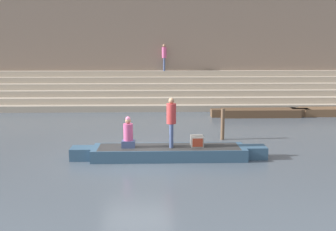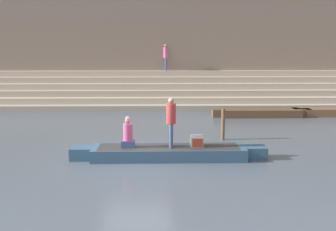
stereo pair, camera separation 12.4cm
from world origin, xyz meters
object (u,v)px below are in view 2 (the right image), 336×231
object	(u,v)px
mooring_post	(223,124)
rowboat_main	(169,152)
tv_set	(197,141)
person_standing	(171,119)
person_on_steps	(166,55)
moored_boat_shore	(261,113)
person_rowing	(128,135)

from	to	relation	value
mooring_post	rowboat_main	bearing A→B (deg)	-130.11
rowboat_main	mooring_post	bearing A→B (deg)	48.57
mooring_post	tv_set	bearing A→B (deg)	-116.41
person_standing	tv_set	size ratio (longest dim) A/B	3.61
rowboat_main	tv_set	bearing A→B (deg)	1.08
rowboat_main	person_on_steps	distance (m)	14.08
moored_boat_shore	person_on_steps	size ratio (longest dim) A/B	3.07
rowboat_main	moored_boat_shore	xyz separation A→B (m)	(5.40, 8.27, 0.00)
person_rowing	person_on_steps	xyz separation A→B (m)	(1.53, 13.76, 2.44)
person_standing	person_rowing	xyz separation A→B (m)	(-1.49, 0.02, -0.56)
tv_set	rowboat_main	bearing A→B (deg)	-178.96
person_on_steps	person_rowing	bearing A→B (deg)	167.73
mooring_post	person_on_steps	xyz separation A→B (m)	(-2.24, 10.94, 2.64)
person_standing	mooring_post	xyz separation A→B (m)	(2.27, 2.84, -0.76)
person_rowing	moored_boat_shore	bearing A→B (deg)	35.52
rowboat_main	tv_set	world-z (taller)	tv_set
tv_set	mooring_post	world-z (taller)	mooring_post
tv_set	person_rowing	bearing A→B (deg)	-179.67
moored_boat_shore	person_on_steps	world-z (taller)	person_on_steps
person_rowing	mooring_post	distance (m)	4.71
rowboat_main	tv_set	xyz separation A→B (m)	(0.99, 0.04, 0.38)
person_rowing	tv_set	world-z (taller)	person_rowing
rowboat_main	person_standing	world-z (taller)	person_standing
moored_boat_shore	mooring_post	size ratio (longest dim) A/B	4.18
rowboat_main	person_rowing	world-z (taller)	person_rowing
tv_set	moored_boat_shore	xyz separation A→B (m)	(4.41, 8.23, -0.38)
person_standing	person_on_steps	distance (m)	13.91
moored_boat_shore	mooring_post	xyz separation A→B (m)	(-3.05, -5.48, 0.43)
tv_set	person_on_steps	bearing A→B (deg)	92.29
person_standing	tv_set	bearing A→B (deg)	17.36
person_standing	person_on_steps	size ratio (longest dim) A/B	0.96
rowboat_main	person_on_steps	size ratio (longest dim) A/B	3.79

